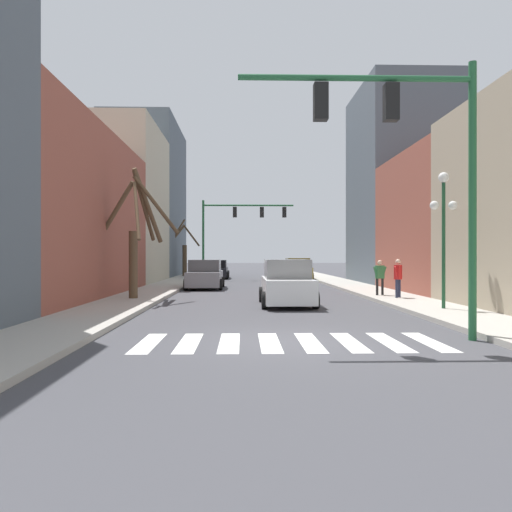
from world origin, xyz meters
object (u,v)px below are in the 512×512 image
car_parked_right_mid (297,270)px  pedestrian_on_right_sidewalk (398,275)px  car_parked_right_far (205,275)px  car_driving_away_lane (216,270)px  traffic_signal_near (408,141)px  pedestrian_waiting_at_curb (380,274)px  street_lamp_right_corner (444,212)px  street_tree_right_mid (183,251)px  car_parked_right_near (287,284)px  street_tree_left_mid (137,232)px  traffic_signal_far (237,221)px

car_parked_right_mid → pedestrian_on_right_sidewalk: size_ratio=2.85×
car_parked_right_far → car_driving_away_lane: bearing=0.1°
car_driving_away_lane → traffic_signal_near: bearing=-169.0°
traffic_signal_near → car_parked_right_far: size_ratio=1.34×
pedestrian_waiting_at_curb → pedestrian_on_right_sidewalk: bearing=-89.3°
street_lamp_right_corner → street_tree_right_mid: bearing=114.1°
pedestrian_waiting_at_curb → traffic_signal_near: bearing=-118.1°
car_parked_right_near → street_tree_right_mid: size_ratio=0.88×
street_lamp_right_corner → car_parked_right_near: bearing=152.3°
traffic_signal_near → street_tree_right_mid: size_ratio=1.28×
pedestrian_on_right_sidewalk → street_tree_right_mid: 25.75m
pedestrian_waiting_at_curb → street_tree_left_mid: 10.97m
traffic_signal_far → car_driving_away_lane: bearing=128.2°
car_parked_right_near → pedestrian_on_right_sidewalk: (4.91, 1.66, 0.29)m
pedestrian_on_right_sidewalk → street_tree_left_mid: size_ratio=0.30×
traffic_signal_near → street_tree_left_mid: (-8.31, 10.15, -1.62)m
car_parked_right_mid → pedestrian_on_right_sidewalk: 18.44m
car_parked_right_far → traffic_signal_near: bearing=-161.7°
car_parked_right_near → pedestrian_on_right_sidewalk: pedestrian_on_right_sidewalk is taller
pedestrian_on_right_sidewalk → car_parked_right_near: bearing=-31.2°
traffic_signal_far → street_tree_right_mid: (-4.80, 3.81, -2.46)m
street_tree_left_mid → car_parked_right_far: bearing=74.0°
car_driving_away_lane → street_tree_left_mid: bearing=173.8°
street_lamp_right_corner → street_tree_left_mid: street_tree_left_mid is taller
street_tree_left_mid → traffic_signal_far: bearing=77.7°
traffic_signal_far → pedestrian_waiting_at_curb: (6.71, -17.61, -3.68)m
pedestrian_on_right_sidewalk → traffic_signal_far: bearing=-119.4°
traffic_signal_near → street_tree_left_mid: size_ratio=1.15×
car_parked_right_far → pedestrian_waiting_at_curb: 10.96m
car_driving_away_lane → street_tree_right_mid: 3.76m
street_lamp_right_corner → traffic_signal_near: bearing=-119.1°
traffic_signal_near → car_driving_away_lane: traffic_signal_near is taller
pedestrian_waiting_at_curb → car_parked_right_mid: bearing=80.6°
traffic_signal_near → street_tree_right_mid: traffic_signal_near is taller
traffic_signal_near → traffic_signal_far: traffic_signal_near is taller
car_parked_right_near → pedestrian_waiting_at_curb: car_parked_right_near is taller
car_parked_right_mid → street_lamp_right_corner: bearing=-173.7°
car_parked_right_near → pedestrian_waiting_at_curb: bearing=-56.1°
car_parked_right_far → street_tree_right_mid: bearing=11.9°
car_parked_right_mid → traffic_signal_far: bearing=81.9°
car_parked_right_near → pedestrian_waiting_at_curb: 5.44m
street_lamp_right_corner → pedestrian_on_right_sidewalk: (-0.20, 4.35, -2.29)m
car_parked_right_far → car_parked_right_mid: 11.93m
car_parked_right_far → pedestrian_on_right_sidewalk: pedestrian_on_right_sidewalk is taller
traffic_signal_near → pedestrian_on_right_sidewalk: bearing=73.8°
street_lamp_right_corner → car_parked_right_mid: bearing=96.3°
car_parked_right_mid → street_tree_left_mid: size_ratio=0.85×
car_parked_right_far → car_parked_right_near: (3.95, -10.00, 0.04)m
traffic_signal_near → car_parked_right_far: traffic_signal_near is taller
traffic_signal_far → car_parked_right_far: traffic_signal_far is taller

